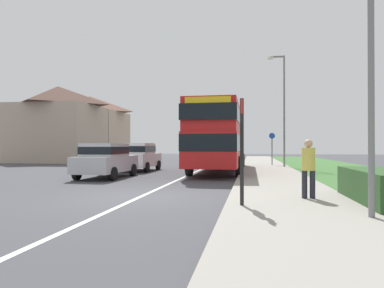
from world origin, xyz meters
name	(u,v)px	position (x,y,z in m)	size (l,w,h in m)	color
ground_plane	(140,197)	(0.00, 0.00, 0.00)	(120.00, 120.00, 0.00)	#424247
lane_marking_centre	(189,175)	(0.00, 8.00, 0.00)	(0.14, 60.00, 0.01)	silver
pavement_near_side	(274,179)	(4.20, 6.00, 0.06)	(3.20, 68.00, 0.12)	gray
grass_verge_seaward	(378,181)	(8.50, 6.00, 0.04)	(6.00, 68.00, 0.08)	#3D6B33
roadside_hedge	(378,188)	(6.30, -0.50, 0.45)	(1.10, 3.42, 0.90)	#2D5128
double_decker_bus	(219,135)	(1.37, 10.57, 2.14)	(2.80, 11.23, 3.70)	red
parked_car_silver	(106,159)	(-3.53, 5.61, 0.90)	(1.90, 4.07, 1.63)	#B7B7BC
parked_car_white	(139,156)	(-3.49, 10.23, 0.92)	(1.91, 3.92, 1.68)	silver
pedestrian_at_stop	(308,166)	(4.70, -0.21, 0.98)	(0.34, 0.34, 1.67)	#23232D
bus_stop_sign	(242,144)	(3.00, -1.55, 1.54)	(0.09, 0.52, 2.60)	black
cycle_route_sign	(272,147)	(4.77, 16.82, 1.43)	(0.44, 0.08, 2.52)	slate
street_lamp_mid	(283,104)	(5.34, 14.34, 4.39)	(1.14, 0.20, 7.68)	slate
house_terrace_far_side	(75,126)	(-15.20, 23.97, 3.66)	(7.53, 13.01, 7.32)	tan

